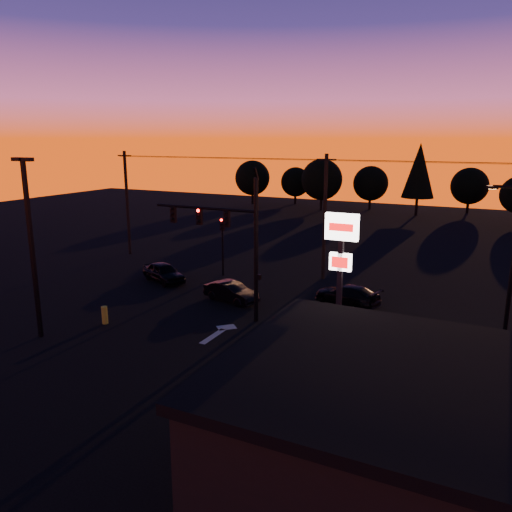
% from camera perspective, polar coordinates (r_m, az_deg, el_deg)
% --- Properties ---
extents(ground, '(120.00, 120.00, 0.00)m').
position_cam_1_polar(ground, '(25.81, -7.05, -9.66)').
color(ground, black).
rests_on(ground, ground).
extents(lane_arrow, '(1.20, 3.10, 0.01)m').
position_cam_1_polar(lane_arrow, '(26.86, -4.17, -8.64)').
color(lane_arrow, beige).
rests_on(lane_arrow, ground).
extents(traffic_signal_mast, '(6.79, 0.52, 8.58)m').
position_cam_1_polar(traffic_signal_mast, '(27.71, -2.97, 2.70)').
color(traffic_signal_mast, black).
rests_on(traffic_signal_mast, ground).
extents(secondary_signal, '(0.30, 0.31, 4.35)m').
position_cam_1_polar(secondary_signal, '(36.88, -3.86, 2.06)').
color(secondary_signal, black).
rests_on(secondary_signal, ground).
extents(parking_lot_light, '(1.25, 0.30, 9.14)m').
position_cam_1_polar(parking_lot_light, '(27.11, -24.36, 2.00)').
color(parking_lot_light, black).
rests_on(parking_lot_light, ground).
extents(pylon_sign, '(1.50, 0.28, 6.80)m').
position_cam_1_polar(pylon_sign, '(22.72, 9.66, 0.11)').
color(pylon_sign, black).
rests_on(pylon_sign, ground).
extents(streetlight, '(1.55, 0.35, 8.00)m').
position_cam_1_polar(streetlight, '(25.85, 27.12, -0.71)').
color(streetlight, black).
rests_on(streetlight, ground).
extents(utility_pole_0, '(1.40, 0.26, 9.00)m').
position_cam_1_polar(utility_pole_0, '(45.00, -14.51, 5.93)').
color(utility_pole_0, black).
rests_on(utility_pole_0, ground).
extents(utility_pole_1, '(1.40, 0.26, 9.00)m').
position_cam_1_polar(utility_pole_1, '(35.98, 7.86, 4.48)').
color(utility_pole_1, black).
rests_on(utility_pole_1, ground).
extents(power_wires, '(36.00, 1.22, 0.07)m').
position_cam_1_polar(power_wires, '(35.60, 8.06, 10.82)').
color(power_wires, black).
rests_on(power_wires, ground).
extents(store_building, '(12.40, 8.40, 4.25)m').
position_cam_1_polar(store_building, '(14.54, 22.35, -20.55)').
color(store_building, black).
rests_on(store_building, ground).
extents(bollard, '(0.33, 0.33, 0.99)m').
position_cam_1_polar(bollard, '(29.01, -16.91, -6.48)').
color(bollard, yellow).
rests_on(bollard, ground).
extents(tree_0, '(5.36, 5.36, 6.74)m').
position_cam_1_polar(tree_0, '(78.38, -0.41, 8.92)').
color(tree_0, black).
rests_on(tree_0, ground).
extents(tree_1, '(4.54, 4.54, 5.71)m').
position_cam_1_polar(tree_1, '(78.68, 4.54, 8.44)').
color(tree_1, black).
rests_on(tree_1, ground).
extents(tree_2, '(5.77, 5.78, 7.26)m').
position_cam_1_polar(tree_2, '(71.84, 7.52, 8.66)').
color(tree_2, black).
rests_on(tree_2, ground).
extents(tree_3, '(4.95, 4.95, 6.22)m').
position_cam_1_polar(tree_3, '(74.05, 12.97, 8.09)').
color(tree_3, black).
rests_on(tree_3, ground).
extents(tree_4, '(4.18, 4.18, 9.50)m').
position_cam_1_polar(tree_4, '(69.61, 18.14, 9.26)').
color(tree_4, black).
rests_on(tree_4, ground).
extents(tree_5, '(4.95, 4.95, 6.22)m').
position_cam_1_polar(tree_5, '(74.12, 23.22, 7.36)').
color(tree_5, black).
rests_on(tree_5, ground).
extents(car_left, '(4.30, 3.09, 1.36)m').
position_cam_1_polar(car_left, '(36.34, -10.51, -1.84)').
color(car_left, black).
rests_on(car_left, ground).
extents(car_mid, '(3.93, 2.11, 1.23)m').
position_cam_1_polar(car_mid, '(31.50, -2.85, -4.10)').
color(car_mid, black).
rests_on(car_mid, ground).
extents(car_right, '(4.48, 2.70, 1.22)m').
position_cam_1_polar(car_right, '(31.45, 10.37, -4.36)').
color(car_right, black).
rests_on(car_right, ground).
extents(suv_parked, '(2.60, 5.55, 1.54)m').
position_cam_1_polar(suv_parked, '(21.57, 9.43, -12.30)').
color(suv_parked, black).
rests_on(suv_parked, ground).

